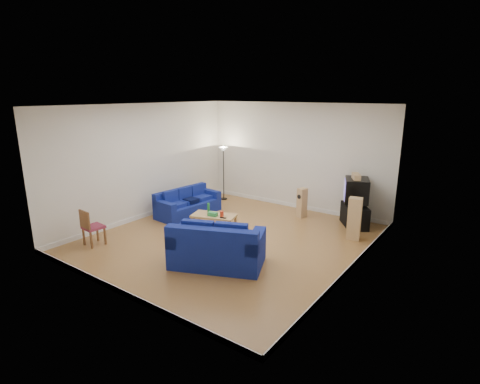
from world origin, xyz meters
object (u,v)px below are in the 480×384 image
Objects in this scene: sofa_three_seat at (187,205)px; tv_stand at (355,216)px; television at (356,190)px; sofa_loveseat at (217,250)px; coffee_table at (214,217)px.

sofa_three_seat is 2.10× the size of tv_stand.
tv_stand is 0.98× the size of television.
sofa_loveseat is at bearing -41.82° from television.
television reaches higher than coffee_table.
tv_stand is at bearing 46.65° from sofa_loveseat.
coffee_table is (-1.38, 1.58, 0.00)m from sofa_loveseat.
television is (2.84, 2.47, 0.63)m from coffee_table.
tv_stand is (1.49, 4.01, -0.06)m from sofa_loveseat.
sofa_three_seat is 3.56m from sofa_loveseat.
sofa_loveseat reaches higher than tv_stand.
sofa_loveseat is at bearing -48.87° from coffee_table.
coffee_table is 1.29× the size of television.
coffee_table is at bearing 74.67° from sofa_three_seat.
coffee_table is (1.47, -0.54, 0.08)m from sofa_three_seat.
television is (-0.02, 0.04, 0.69)m from tv_stand.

